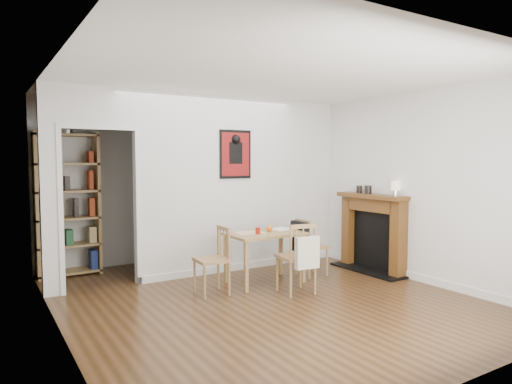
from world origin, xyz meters
TOP-DOWN VIEW (x-y plane):
  - ground at (0.00, 0.00)m, footprint 5.20×5.20m
  - room_shell at (0.10, 1.34)m, footprint 5.20×5.20m
  - dining_table at (0.40, 0.54)m, footprint 1.01×0.64m
  - chair_left at (-0.44, 0.44)m, footprint 0.44×0.44m
  - chair_right at (1.18, 0.52)m, footprint 0.47×0.42m
  - chair_front at (0.48, -0.08)m, footprint 0.49×0.55m
  - bookshelf at (-1.78, 2.39)m, footprint 0.87×0.35m
  - fireplace at (2.16, 0.25)m, footprint 0.45×1.25m
  - red_glass at (0.26, 0.48)m, footprint 0.07×0.07m
  - orange_fruit at (0.51, 0.58)m, footprint 0.08×0.08m
  - placemat at (0.22, 0.61)m, footprint 0.43×0.35m
  - notebook at (0.73, 0.63)m, footprint 0.32×0.27m
  - mantel_lamp at (2.18, -0.15)m, footprint 0.14×0.14m
  - ceramic_jar_a at (2.10, 0.31)m, footprint 0.11×0.11m
  - ceramic_jar_b at (2.16, 0.55)m, footprint 0.09×0.09m

SIDE VIEW (x-z plane):
  - ground at x=0.00m, z-range 0.00..0.00m
  - chair_left at x=-0.44m, z-range 0.00..0.84m
  - chair_right at x=1.18m, z-range 0.01..0.84m
  - chair_front at x=0.48m, z-range 0.01..0.90m
  - dining_table at x=0.40m, z-range 0.26..0.95m
  - fireplace at x=2.16m, z-range 0.04..1.20m
  - placemat at x=0.22m, z-range 0.69..0.69m
  - notebook at x=0.73m, z-range 0.69..0.70m
  - orange_fruit at x=0.51m, z-range 0.69..0.77m
  - red_glass at x=0.26m, z-range 0.69..0.78m
  - bookshelf at x=-1.78m, z-range -0.01..2.05m
  - ceramic_jar_b at x=2.16m, z-range 1.16..1.27m
  - ceramic_jar_a at x=2.10m, z-range 1.16..1.29m
  - mantel_lamp at x=2.18m, z-range 1.19..1.40m
  - room_shell at x=0.10m, z-range -1.30..3.90m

